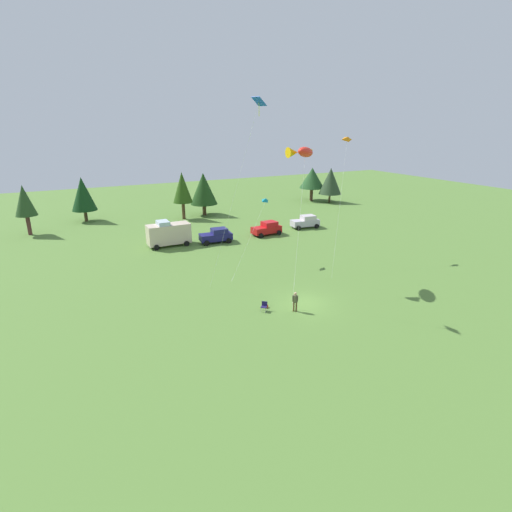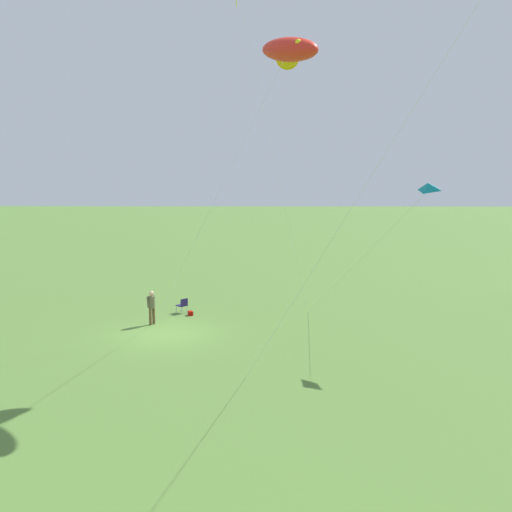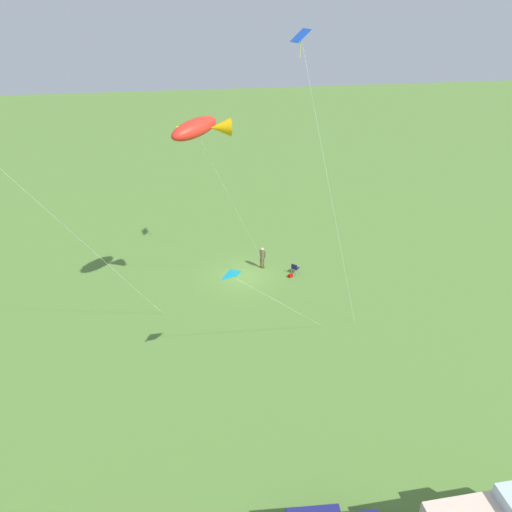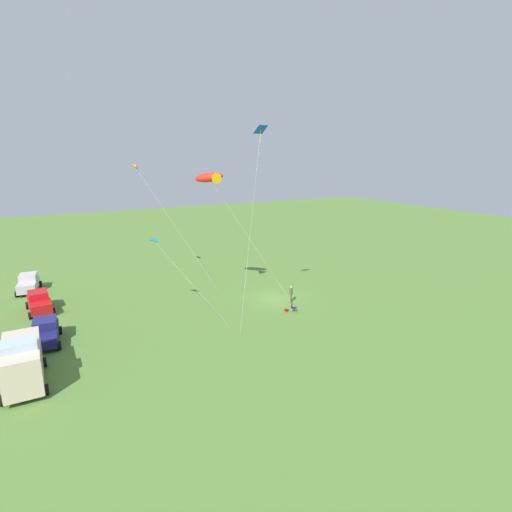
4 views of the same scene
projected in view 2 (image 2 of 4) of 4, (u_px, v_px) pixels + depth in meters
The scene contains 6 objects.
ground_plane at pixel (165, 333), 28.70m from camera, with size 160.00×160.00×0.00m, color #537B33.
person_kite_flyer at pixel (152, 305), 30.12m from camera, with size 0.50×0.49×1.74m.
folding_chair at pixel (183, 304), 32.43m from camera, with size 0.68×0.68×0.82m.
backpack_on_grass at pixel (190, 313), 32.06m from camera, with size 0.32×0.22×0.22m, color #AB0D05.
kite_large_fish at pixel (289, 51), 23.74m from camera, with size 6.75×8.03×13.16m.
kite_delta_teal at pixel (427, 188), 25.20m from camera, with size 6.90×5.03×7.37m.
Camera 2 is at (27.68, 4.75, 8.23)m, focal length 42.00 mm.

